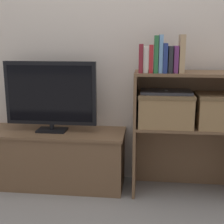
{
  "coord_description": "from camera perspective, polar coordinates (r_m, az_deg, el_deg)",
  "views": [
    {
      "loc": [
        0.25,
        -2.04,
        1.11
      ],
      "look_at": [
        0.0,
        0.16,
        0.6
      ],
      "focal_mm": 50.0,
      "sensor_mm": 36.0,
      "label": 1
    }
  ],
  "objects": [
    {
      "name": "tv_stand",
      "position": [
        2.5,
        -10.68,
        -8.22
      ],
      "size": [
        1.11,
        0.38,
        0.44
      ],
      "color": "brown",
      "rests_on": "ground_plane"
    },
    {
      "name": "book_charcoal",
      "position": [
        2.15,
        10.58,
        9.43
      ],
      "size": [
        0.03,
        0.16,
        0.18
      ],
      "color": "#232328",
      "rests_on": "bookshelf_upper_tier"
    },
    {
      "name": "book_navy",
      "position": [
        2.15,
        9.66,
        9.73
      ],
      "size": [
        0.03,
        0.15,
        0.19
      ],
      "color": "navy",
      "rests_on": "bookshelf_upper_tier"
    },
    {
      "name": "book_crimson",
      "position": [
        2.15,
        7.15,
        9.65
      ],
      "size": [
        0.03,
        0.14,
        0.18
      ],
      "color": "#B22328",
      "rests_on": "bookshelf_upper_tier"
    },
    {
      "name": "bookshelf_lower_tier",
      "position": [
        2.42,
        14.12,
        -6.41
      ],
      "size": [
        0.85,
        0.33,
        0.52
      ],
      "color": "brown",
      "rests_on": "ground_plane"
    },
    {
      "name": "book_plum",
      "position": [
        2.16,
        11.54,
        9.42
      ],
      "size": [
        0.03,
        0.13,
        0.18
      ],
      "color": "#6B2D66",
      "rests_on": "bookshelf_upper_tier"
    },
    {
      "name": "wall_back",
      "position": [
        2.45,
        0.63,
        15.02
      ],
      "size": [
        10.0,
        0.05,
        2.4
      ],
      "color": "beige",
      "rests_on": "ground_plane"
    },
    {
      "name": "ground_plane",
      "position": [
        2.34,
        -0.47,
        -15.44
      ],
      "size": [
        16.0,
        16.0,
        0.0
      ],
      "primitive_type": "plane",
      "color": "gray"
    },
    {
      "name": "book_maroon",
      "position": [
        2.15,
        5.34,
        9.76
      ],
      "size": [
        0.03,
        0.16,
        0.19
      ],
      "color": "maroon",
      "rests_on": "bookshelf_upper_tier"
    },
    {
      "name": "laptop",
      "position": [
        2.22,
        9.83,
        3.65
      ],
      "size": [
        0.35,
        0.22,
        0.02
      ],
      "color": "#2D2D33",
      "rests_on": "storage_basket_left"
    },
    {
      "name": "bookshelf_upper_tier",
      "position": [
        2.31,
        14.74,
        3.98
      ],
      "size": [
        0.85,
        0.33,
        0.38
      ],
      "color": "brown",
      "rests_on": "bookshelf_lower_tier"
    },
    {
      "name": "storage_basket_right",
      "position": [
        2.3,
        19.78,
        0.49
      ],
      "size": [
        0.38,
        0.3,
        0.23
      ],
      "color": "#937047",
      "rests_on": "bookshelf_lower_tier"
    },
    {
      "name": "book_skyblue",
      "position": [
        2.15,
        8.89,
        10.47
      ],
      "size": [
        0.03,
        0.14,
        0.25
      ],
      "color": "#709ECC",
      "rests_on": "bookshelf_upper_tier"
    },
    {
      "name": "book_forest",
      "position": [
        2.15,
        8.05,
        10.43
      ],
      "size": [
        0.03,
        0.15,
        0.24
      ],
      "color": "#286638",
      "rests_on": "bookshelf_upper_tier"
    },
    {
      "name": "book_ivory",
      "position": [
        2.15,
        6.23,
        9.52
      ],
      "size": [
        0.03,
        0.12,
        0.17
      ],
      "color": "silver",
      "rests_on": "bookshelf_upper_tier"
    },
    {
      "name": "storage_basket_left",
      "position": [
        2.24,
        9.72,
        0.76
      ],
      "size": [
        0.38,
        0.3,
        0.23
      ],
      "color": "#937047",
      "rests_on": "bookshelf_lower_tier"
    },
    {
      "name": "tv",
      "position": [
        2.37,
        -11.19,
        3.09
      ],
      "size": [
        0.69,
        0.14,
        0.53
      ],
      "color": "black",
      "rests_on": "tv_stand"
    },
    {
      "name": "book_tan",
      "position": [
        2.16,
        12.61,
        10.34
      ],
      "size": [
        0.03,
        0.14,
        0.25
      ],
      "color": "tan",
      "rests_on": "bookshelf_upper_tier"
    }
  ]
}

